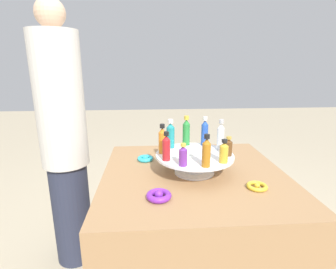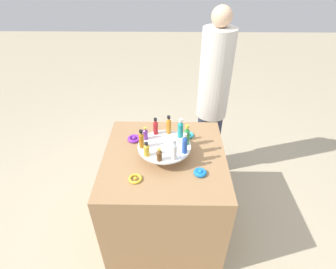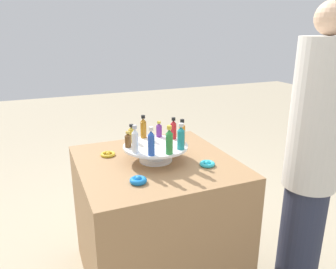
% 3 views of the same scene
% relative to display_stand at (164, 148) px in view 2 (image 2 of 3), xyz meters
% --- Properties ---
extents(ground_plane, '(12.00, 12.00, 0.00)m').
position_rel_display_stand_xyz_m(ground_plane, '(0.00, 0.00, -0.82)').
color(ground_plane, tan).
extents(party_table, '(0.84, 0.84, 0.76)m').
position_rel_display_stand_xyz_m(party_table, '(0.00, 0.00, -0.44)').
color(party_table, '#9E754C').
rests_on(party_table, ground_plane).
extents(display_stand, '(0.35, 0.35, 0.09)m').
position_rel_display_stand_xyz_m(display_stand, '(0.00, 0.00, 0.00)').
color(display_stand, white).
rests_on(display_stand, party_table).
extents(bottle_gold, '(0.04, 0.04, 0.10)m').
position_rel_display_stand_xyz_m(bottle_gold, '(-0.10, 0.11, 0.07)').
color(bottle_gold, gold).
rests_on(bottle_gold, display_stand).
extents(bottle_brown, '(0.03, 0.03, 0.09)m').
position_rel_display_stand_xyz_m(bottle_brown, '(-0.15, 0.03, 0.07)').
color(bottle_brown, brown).
rests_on(bottle_brown, display_stand).
extents(bottle_clear, '(0.03, 0.03, 0.15)m').
position_rel_display_stand_xyz_m(bottle_clear, '(-0.13, -0.06, 0.09)').
color(bottle_clear, silver).
rests_on(bottle_clear, display_stand).
extents(bottle_blue, '(0.03, 0.03, 0.15)m').
position_rel_display_stand_xyz_m(bottle_blue, '(-0.07, -0.13, 0.09)').
color(bottle_blue, '#234CAD').
rests_on(bottle_blue, display_stand).
extents(bottle_green, '(0.04, 0.04, 0.15)m').
position_rel_display_stand_xyz_m(bottle_green, '(0.02, -0.15, 0.09)').
color(bottle_green, '#288438').
rests_on(bottle_green, display_stand).
extents(bottle_teal, '(0.04, 0.04, 0.14)m').
position_rel_display_stand_xyz_m(bottle_teal, '(0.10, -0.11, 0.09)').
color(bottle_teal, teal).
rests_on(bottle_teal, display_stand).
extents(bottle_orange, '(0.03, 0.03, 0.14)m').
position_rel_display_stand_xyz_m(bottle_orange, '(0.15, -0.03, 0.09)').
color(bottle_orange, orange).
rests_on(bottle_orange, display_stand).
extents(bottle_red, '(0.03, 0.03, 0.12)m').
position_rel_display_stand_xyz_m(bottle_red, '(0.13, 0.06, 0.08)').
color(bottle_red, '#B21E23').
rests_on(bottle_red, display_stand).
extents(bottle_purple, '(0.03, 0.03, 0.09)m').
position_rel_display_stand_xyz_m(bottle_purple, '(0.07, 0.13, 0.07)').
color(bottle_purple, '#702D93').
rests_on(bottle_purple, display_stand).
extents(bottle_amber, '(0.03, 0.03, 0.13)m').
position_rel_display_stand_xyz_m(bottle_amber, '(-0.02, 0.15, 0.09)').
color(bottle_amber, '#AD6B19').
rests_on(bottle_amber, display_stand).
extents(ribbon_bow_purple, '(0.09, 0.09, 0.03)m').
position_rel_display_stand_xyz_m(ribbon_bow_purple, '(0.17, 0.23, -0.05)').
color(ribbon_bow_purple, purple).
rests_on(ribbon_bow_purple, party_table).
extents(ribbon_bow_gold, '(0.08, 0.08, 0.02)m').
position_rel_display_stand_xyz_m(ribbon_bow_gold, '(-0.23, 0.17, -0.05)').
color(ribbon_bow_gold, gold).
rests_on(ribbon_bow_gold, party_table).
extents(ribbon_bow_blue, '(0.08, 0.08, 0.04)m').
position_rel_display_stand_xyz_m(ribbon_bow_blue, '(-0.17, -0.23, -0.05)').
color(ribbon_bow_blue, blue).
rests_on(ribbon_bow_blue, party_table).
extents(ribbon_bow_teal, '(0.08, 0.08, 0.03)m').
position_rel_display_stand_xyz_m(ribbon_bow_teal, '(0.23, -0.17, -0.05)').
color(ribbon_bow_teal, '#2DB7CC').
rests_on(ribbon_bow_teal, party_table).
extents(person_figure, '(0.27, 0.27, 1.58)m').
position_rel_display_stand_xyz_m(person_figure, '(0.71, -0.41, -0.03)').
color(person_figure, '#282D42').
rests_on(person_figure, ground_plane).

